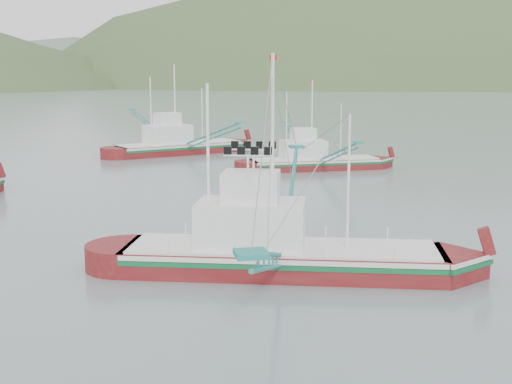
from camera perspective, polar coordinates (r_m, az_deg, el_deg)
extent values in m
plane|color=slate|center=(35.19, 1.85, -6.80)|extent=(1200.00, 1200.00, 0.00)
cube|color=#610E10|center=(35.83, 2.14, -6.14)|extent=(16.44, 8.63, 2.12)
cube|color=silver|center=(35.59, 2.15, -4.75)|extent=(16.16, 8.62, 0.23)
cube|color=#0D5E31|center=(35.66, 2.14, -5.16)|extent=(16.17, 8.64, 0.23)
cube|color=silver|center=(35.54, 2.15, -4.42)|extent=(15.62, 8.20, 0.13)
cube|color=silver|center=(35.41, -0.41, -2.61)|extent=(6.05, 4.77, 2.33)
cube|color=silver|center=(35.05, -0.41, 0.44)|extent=(3.31, 3.02, 1.48)
cylinder|color=white|center=(34.71, 1.33, 3.17)|extent=(0.17, 0.17, 9.54)
cylinder|color=white|center=(35.19, -3.85, 2.07)|extent=(0.15, 0.15, 8.11)
cylinder|color=white|center=(34.82, 7.41, 0.73)|extent=(0.13, 0.13, 6.68)
cube|color=#610E10|center=(72.23, 4.78, 1.96)|extent=(13.25, 3.93, 1.75)
cube|color=silver|center=(72.14, 4.79, 2.54)|extent=(12.99, 3.99, 0.19)
cube|color=#0D5E31|center=(72.16, 4.78, 2.37)|extent=(12.99, 4.01, 0.19)
cube|color=silver|center=(72.11, 4.79, 2.68)|extent=(12.59, 3.73, 0.11)
cube|color=silver|center=(71.62, 3.79, 3.39)|extent=(4.47, 2.94, 1.93)
cube|color=silver|center=(71.46, 3.81, 4.64)|extent=(2.34, 2.00, 1.23)
cylinder|color=white|center=(71.60, 4.50, 5.77)|extent=(0.14, 0.14, 7.88)
cylinder|color=white|center=(70.92, 2.45, 5.27)|extent=(0.12, 0.12, 6.70)
cylinder|color=white|center=(72.66, 6.80, 4.85)|extent=(0.11, 0.11, 5.52)
cube|color=#610E10|center=(85.57, -6.12, 3.19)|extent=(15.87, 9.57, 2.06)
cube|color=silver|center=(85.47, -6.13, 3.78)|extent=(15.61, 9.53, 0.23)
cube|color=#0D5E31|center=(85.50, -6.13, 3.60)|extent=(15.62, 9.55, 0.23)
cube|color=silver|center=(85.45, -6.14, 3.91)|extent=(15.07, 9.09, 0.12)
cube|color=silver|center=(84.67, -7.09, 4.57)|extent=(6.00, 4.97, 2.27)
cube|color=silver|center=(84.52, -7.11, 5.83)|extent=(3.33, 3.10, 1.44)
cylinder|color=white|center=(84.87, -6.51, 6.97)|extent=(0.16, 0.16, 9.27)
cylinder|color=white|center=(83.59, -8.41, 6.41)|extent=(0.14, 0.14, 7.88)
cylinder|color=white|center=(86.60, -4.34, 6.14)|extent=(0.12, 0.12, 6.49)
ellipsoid|color=#3B5129|center=(524.97, 17.46, 8.34)|extent=(684.00, 432.00, 306.00)
ellipsoid|color=slate|center=(594.15, -7.33, 8.84)|extent=(960.00, 400.00, 240.00)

